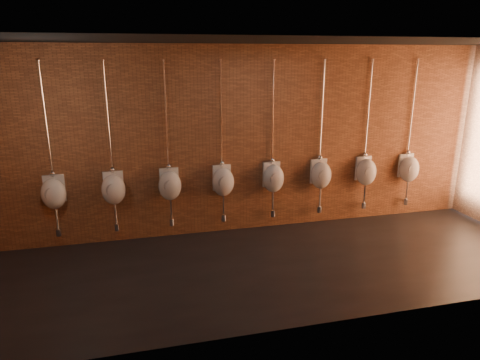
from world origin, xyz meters
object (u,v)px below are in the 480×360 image
at_px(urinal_2, 170,185).
at_px(urinal_3, 223,181).
at_px(urinal_4, 273,178).
at_px(urinal_7, 409,168).
at_px(urinal_1, 113,189).
at_px(urinal_5, 321,174).
at_px(urinal_0, 54,193).
at_px(urinal_6, 366,171).

xyz_separation_m(urinal_2, urinal_3, (0.90, 0.00, 0.00)).
xyz_separation_m(urinal_4, urinal_7, (2.70, 0.00, 0.00)).
xyz_separation_m(urinal_1, urinal_5, (3.60, 0.00, 0.00)).
xyz_separation_m(urinal_3, urinal_7, (3.60, 0.00, 0.00)).
bearing_deg(urinal_5, urinal_3, 180.00).
distance_m(urinal_2, urinal_4, 1.80).
height_order(urinal_0, urinal_2, same).
distance_m(urinal_0, urinal_3, 2.70).
distance_m(urinal_5, urinal_7, 1.80).
bearing_deg(urinal_1, urinal_0, 180.00).
distance_m(urinal_1, urinal_6, 4.50).
distance_m(urinal_2, urinal_3, 0.90).
bearing_deg(urinal_6, urinal_0, 180.00).
relative_size(urinal_0, urinal_2, 1.00).
height_order(urinal_6, urinal_7, same).
bearing_deg(urinal_5, urinal_4, 180.00).
height_order(urinal_0, urinal_1, same).
height_order(urinal_1, urinal_2, same).
bearing_deg(urinal_0, urinal_2, 0.00).
relative_size(urinal_1, urinal_4, 1.00).
height_order(urinal_3, urinal_6, same).
distance_m(urinal_2, urinal_6, 3.60).
height_order(urinal_3, urinal_4, same).
bearing_deg(urinal_7, urinal_5, 180.00).
distance_m(urinal_1, urinal_7, 5.40).
bearing_deg(urinal_3, urinal_7, 0.00).
xyz_separation_m(urinal_0, urinal_2, (1.80, 0.00, 0.00)).
bearing_deg(urinal_4, urinal_6, 0.00).
bearing_deg(urinal_3, urinal_0, 180.00).
bearing_deg(urinal_1, urinal_6, 0.00).
bearing_deg(urinal_4, urinal_7, 0.00).
bearing_deg(urinal_7, urinal_2, 180.00).
bearing_deg(urinal_6, urinal_1, 180.00).
xyz_separation_m(urinal_3, urinal_6, (2.70, 0.00, 0.00)).
height_order(urinal_0, urinal_4, same).
relative_size(urinal_1, urinal_7, 1.00).
xyz_separation_m(urinal_1, urinal_2, (0.90, 0.00, 0.00)).
bearing_deg(urinal_2, urinal_7, 0.00).
height_order(urinal_2, urinal_4, same).
height_order(urinal_0, urinal_3, same).
bearing_deg(urinal_5, urinal_2, 180.00).
xyz_separation_m(urinal_0, urinal_6, (5.40, 0.00, 0.00)).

